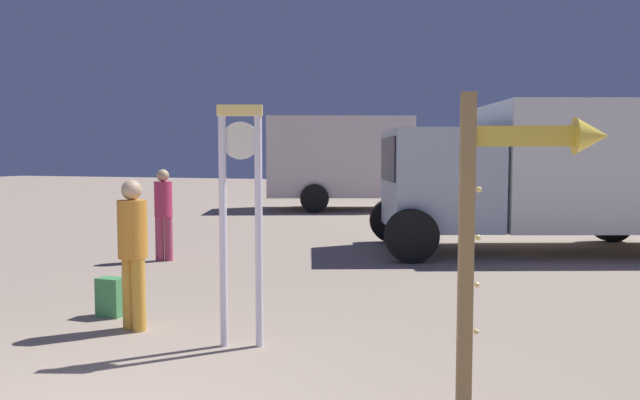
# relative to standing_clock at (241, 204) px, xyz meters

# --- Properties ---
(standing_clock) EXTENTS (0.42, 0.20, 2.24)m
(standing_clock) POSITION_rel_standing_clock_xyz_m (0.00, 0.00, 0.00)
(standing_clock) COLOR silver
(standing_clock) RESTS_ON ground_plane
(arrow_sign) EXTENTS (0.99, 0.39, 2.21)m
(arrow_sign) POSITION_rel_standing_clock_xyz_m (2.42, -0.70, 0.14)
(arrow_sign) COLOR #9B7A4A
(arrow_sign) RESTS_ON ground_plane
(person_near_clock) EXTENTS (0.29, 0.29, 1.54)m
(person_near_clock) POSITION_rel_standing_clock_xyz_m (-1.28, 0.12, -0.48)
(person_near_clock) COLOR gold
(person_near_clock) RESTS_ON ground_plane
(backpack) EXTENTS (0.29, 0.22, 0.43)m
(backpack) POSITION_rel_standing_clock_xyz_m (-1.85, 0.49, -1.13)
(backpack) COLOR #428B4F
(backpack) RESTS_ON ground_plane
(person_distant) EXTENTS (0.30, 0.30, 1.55)m
(person_distant) POSITION_rel_standing_clock_xyz_m (-3.32, 3.77, -0.47)
(person_distant) COLOR #B23E5C
(person_distant) RESTS_ON ground_plane
(box_truck_near) EXTENTS (7.03, 4.61, 2.74)m
(box_truck_near) POSITION_rel_standing_clock_xyz_m (3.20, 7.14, 0.17)
(box_truck_near) COLOR silver
(box_truck_near) RESTS_ON ground_plane
(box_truck_far) EXTENTS (7.19, 4.66, 3.03)m
(box_truck_far) POSITION_rel_standing_clock_xyz_m (-2.71, 14.49, 0.31)
(box_truck_far) COLOR silver
(box_truck_far) RESTS_ON ground_plane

